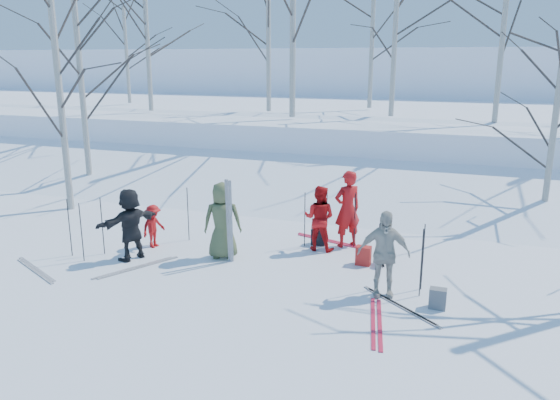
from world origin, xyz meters
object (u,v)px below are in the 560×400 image
at_px(skier_redor_behind, 319,218).
at_px(backpack_red, 363,256).
at_px(skier_grey_west, 130,224).
at_px(backpack_grey, 438,299).
at_px(skier_red_seated, 153,226).
at_px(skier_olive_center, 222,220).
at_px(skier_red_north, 347,209).
at_px(skier_cream_east, 384,254).
at_px(backpack_dark, 319,237).
at_px(dog, 385,254).

distance_m(skier_redor_behind, backpack_red, 1.46).
bearing_deg(backpack_red, skier_grey_west, -164.21).
height_order(skier_redor_behind, backpack_grey, skier_redor_behind).
height_order(skier_redor_behind, skier_red_seated, skier_redor_behind).
bearing_deg(skier_red_seated, skier_olive_center, -80.97).
distance_m(skier_redor_behind, skier_grey_west, 4.30).
xyz_separation_m(skier_red_north, backpack_red, (0.63, -1.08, -0.72)).
relative_size(skier_cream_east, backpack_dark, 4.20).
bearing_deg(skier_red_north, skier_cream_east, 74.99).
height_order(skier_red_north, skier_red_seated, skier_red_north).
xyz_separation_m(backpack_grey, backpack_dark, (-2.98, 2.64, 0.01)).
bearing_deg(skier_red_north, backpack_dark, -31.26).
height_order(skier_grey_west, backpack_dark, skier_grey_west).
xyz_separation_m(skier_red_north, dog, (1.08, -0.93, -0.69)).
distance_m(backpack_red, backpack_dark, 1.61).
relative_size(skier_olive_center, skier_cream_east, 1.04).
relative_size(skier_cream_east, skier_grey_west, 1.03).
relative_size(skier_redor_behind, dog, 2.75).
relative_size(skier_cream_east, dog, 2.98).
bearing_deg(skier_olive_center, skier_grey_west, 0.09).
height_order(skier_olive_center, backpack_grey, skier_olive_center).
height_order(skier_red_seated, backpack_dark, skier_red_seated).
height_order(skier_olive_center, skier_cream_east, skier_olive_center).
xyz_separation_m(skier_red_north, skier_redor_behind, (-0.56, -0.46, -0.15)).
distance_m(backpack_grey, backpack_dark, 3.99).
xyz_separation_m(skier_redor_behind, skier_grey_west, (-3.79, -2.03, 0.04)).
distance_m(skier_red_seated, backpack_grey, 6.76).
bearing_deg(skier_olive_center, backpack_dark, -161.44).
bearing_deg(backpack_red, skier_red_seated, -173.79).
bearing_deg(skier_cream_east, skier_olive_center, 153.31).
distance_m(skier_red_seated, skier_grey_west, 0.92).
bearing_deg(skier_olive_center, dog, 169.77).
distance_m(skier_red_north, skier_red_seated, 4.64).
xyz_separation_m(skier_redor_behind, skier_cream_east, (1.85, -2.08, 0.07)).
xyz_separation_m(skier_grey_west, dog, (5.43, 1.57, -0.58)).
bearing_deg(skier_red_seated, skier_cream_east, -87.82).
bearing_deg(backpack_red, skier_olive_center, -168.69).
bearing_deg(skier_grey_west, skier_red_seated, -158.98).
bearing_deg(skier_red_seated, backpack_grey, -88.28).
distance_m(dog, backpack_red, 0.47).
relative_size(skier_grey_west, dog, 2.90).
bearing_deg(skier_red_north, backpack_grey, 88.22).
bearing_deg(skier_grey_west, skier_cream_east, 111.99).
height_order(skier_cream_east, skier_grey_west, skier_cream_east).
height_order(skier_red_north, backpack_dark, skier_red_north).
xyz_separation_m(skier_red_seated, backpack_dark, (3.67, 1.50, -0.32)).
xyz_separation_m(skier_olive_center, skier_cream_east, (3.75, -0.84, -0.03)).
bearing_deg(backpack_grey, backpack_red, 135.28).
bearing_deg(skier_cream_east, skier_red_seated, 156.64).
bearing_deg(backpack_red, backpack_grey, -44.72).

